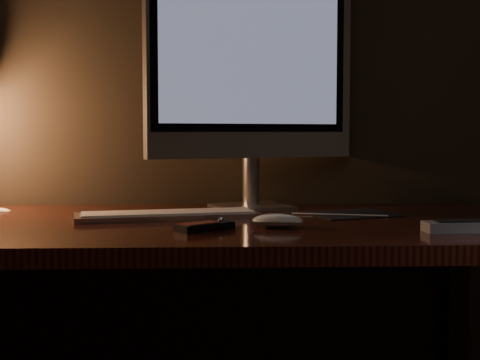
{
  "coord_description": "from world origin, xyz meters",
  "views": [
    {
      "loc": [
        0.02,
        0.24,
        0.97
      ],
      "look_at": [
        0.08,
        1.73,
        0.86
      ],
      "focal_mm": 50.0,
      "sensor_mm": 36.0,
      "label": 1
    }
  ],
  "objects_px": {
    "desk": "(205,267)",
    "keyboard": "(168,215)",
    "tv_remote": "(475,226)",
    "media_remote": "(205,226)",
    "monitor": "(252,72)",
    "mouse": "(278,223)"
  },
  "relations": [
    {
      "from": "desk",
      "to": "keyboard",
      "type": "height_order",
      "value": "keyboard"
    },
    {
      "from": "media_remote",
      "to": "mouse",
      "type": "bearing_deg",
      "value": -25.88
    },
    {
      "from": "monitor",
      "to": "media_remote",
      "type": "relative_size",
      "value": 4.78
    },
    {
      "from": "monitor",
      "to": "keyboard",
      "type": "bearing_deg",
      "value": -158.2
    },
    {
      "from": "monitor",
      "to": "tv_remote",
      "type": "height_order",
      "value": "monitor"
    },
    {
      "from": "monitor",
      "to": "mouse",
      "type": "xyz_separation_m",
      "value": [
        0.04,
        -0.38,
        -0.37
      ]
    },
    {
      "from": "mouse",
      "to": "tv_remote",
      "type": "bearing_deg",
      "value": -1.75
    },
    {
      "from": "keyboard",
      "to": "media_remote",
      "type": "height_order",
      "value": "media_remote"
    },
    {
      "from": "monitor",
      "to": "keyboard",
      "type": "height_order",
      "value": "monitor"
    },
    {
      "from": "desk",
      "to": "media_remote",
      "type": "bearing_deg",
      "value": -89.02
    },
    {
      "from": "tv_remote",
      "to": "media_remote",
      "type": "bearing_deg",
      "value": 172.34
    },
    {
      "from": "desk",
      "to": "monitor",
      "type": "distance_m",
      "value": 0.56
    },
    {
      "from": "keyboard",
      "to": "media_remote",
      "type": "xyz_separation_m",
      "value": [
        0.1,
        -0.21,
        0.0
      ]
    },
    {
      "from": "monitor",
      "to": "mouse",
      "type": "relative_size",
      "value": 5.68
    },
    {
      "from": "desk",
      "to": "mouse",
      "type": "bearing_deg",
      "value": -48.55
    },
    {
      "from": "keyboard",
      "to": "tv_remote",
      "type": "distance_m",
      "value": 0.73
    },
    {
      "from": "keyboard",
      "to": "mouse",
      "type": "xyz_separation_m",
      "value": [
        0.26,
        -0.17,
        0.0
      ]
    },
    {
      "from": "mouse",
      "to": "tv_remote",
      "type": "relative_size",
      "value": 0.51
    },
    {
      "from": "media_remote",
      "to": "tv_remote",
      "type": "height_order",
      "value": "tv_remote"
    },
    {
      "from": "media_remote",
      "to": "tv_remote",
      "type": "bearing_deg",
      "value": -43.19
    },
    {
      "from": "keyboard",
      "to": "tv_remote",
      "type": "xyz_separation_m",
      "value": [
        0.68,
        -0.25,
        0.0
      ]
    },
    {
      "from": "desk",
      "to": "tv_remote",
      "type": "height_order",
      "value": "tv_remote"
    }
  ]
}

